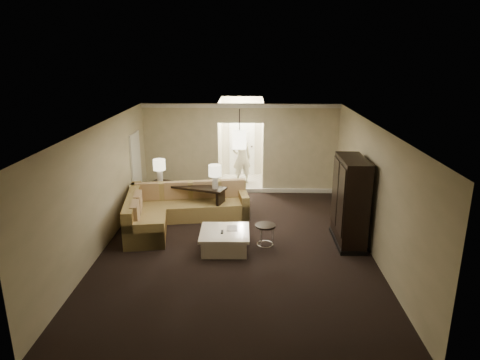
{
  "coord_description": "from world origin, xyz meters",
  "views": [
    {
      "loc": [
        0.32,
        -8.96,
        4.32
      ],
      "look_at": [
        0.05,
        1.2,
        1.23
      ],
      "focal_mm": 32.0,
      "sensor_mm": 36.0,
      "label": 1
    }
  ],
  "objects_px": {
    "drink_table": "(265,232)",
    "person": "(242,155)",
    "coffee_table": "(225,240)",
    "console_table": "(187,197)",
    "armoire": "(350,203)",
    "sectional_sofa": "(176,209)"
  },
  "relations": [
    {
      "from": "sectional_sofa",
      "to": "coffee_table",
      "type": "distance_m",
      "value": 2.05
    },
    {
      "from": "coffee_table",
      "to": "drink_table",
      "type": "height_order",
      "value": "drink_table"
    },
    {
      "from": "person",
      "to": "coffee_table",
      "type": "bearing_deg",
      "value": 68.21
    },
    {
      "from": "console_table",
      "to": "drink_table",
      "type": "height_order",
      "value": "console_table"
    },
    {
      "from": "person",
      "to": "armoire",
      "type": "bearing_deg",
      "value": 100.22
    },
    {
      "from": "console_table",
      "to": "drink_table",
      "type": "xyz_separation_m",
      "value": [
        2.06,
        -2.08,
        -0.09
      ]
    },
    {
      "from": "drink_table",
      "to": "person",
      "type": "xyz_separation_m",
      "value": [
        -0.64,
        5.02,
        0.55
      ]
    },
    {
      "from": "sectional_sofa",
      "to": "console_table",
      "type": "distance_m",
      "value": 0.67
    },
    {
      "from": "drink_table",
      "to": "console_table",
      "type": "bearing_deg",
      "value": 134.75
    },
    {
      "from": "coffee_table",
      "to": "armoire",
      "type": "xyz_separation_m",
      "value": [
        2.85,
        0.44,
        0.75
      ]
    },
    {
      "from": "drink_table",
      "to": "person",
      "type": "bearing_deg",
      "value": 97.31
    },
    {
      "from": "sectional_sofa",
      "to": "person",
      "type": "distance_m",
      "value": 3.97
    },
    {
      "from": "coffee_table",
      "to": "drink_table",
      "type": "xyz_separation_m",
      "value": [
        0.92,
        0.07,
        0.19
      ]
    },
    {
      "from": "console_table",
      "to": "drink_table",
      "type": "relative_size",
      "value": 3.83
    },
    {
      "from": "sectional_sofa",
      "to": "armoire",
      "type": "bearing_deg",
      "value": -23.63
    },
    {
      "from": "coffee_table",
      "to": "armoire",
      "type": "bearing_deg",
      "value": 8.82
    },
    {
      "from": "console_table",
      "to": "armoire",
      "type": "relative_size",
      "value": 1.08
    },
    {
      "from": "drink_table",
      "to": "person",
      "type": "distance_m",
      "value": 5.09
    },
    {
      "from": "coffee_table",
      "to": "console_table",
      "type": "distance_m",
      "value": 2.45
    },
    {
      "from": "coffee_table",
      "to": "person",
      "type": "bearing_deg",
      "value": 86.95
    },
    {
      "from": "person",
      "to": "drink_table",
      "type": "bearing_deg",
      "value": 78.56
    },
    {
      "from": "coffee_table",
      "to": "console_table",
      "type": "bearing_deg",
      "value": 118.02
    }
  ]
}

